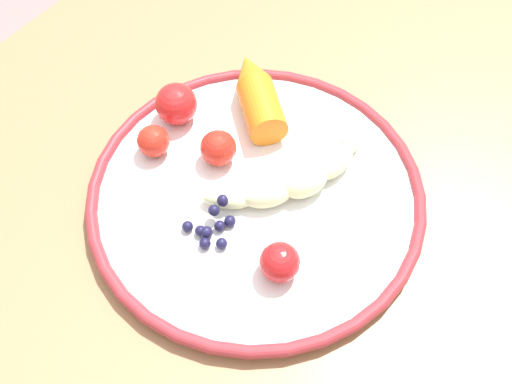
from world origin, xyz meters
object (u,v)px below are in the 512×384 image
Objects in this scene: banana at (300,176)px; dining_table at (266,219)px; tomato_mid at (176,104)px; plate at (256,194)px; carrot_orange at (257,93)px; tomato_extra at (280,262)px; blueberry_pile at (213,225)px; tomato_far at (218,148)px; tomato_near at (153,141)px.

dining_table is at bearing 81.71° from banana.
plate is at bearing -103.14° from tomato_mid.
plate is (-0.04, -0.01, 0.11)m from dining_table.
tomato_extra is at bearing -138.39° from carrot_orange.
dining_table is 32.39× the size of tomato_extra.
blueberry_pile is at bearing -126.93° from tomato_mid.
tomato_extra is (0.00, -0.07, 0.01)m from blueberry_pile.
tomato_far reaches higher than dining_table.
carrot_orange is 2.53× the size of tomato_mid.
tomato_near is (-0.06, 0.10, 0.13)m from dining_table.
tomato_mid is at bearing 95.69° from dining_table.
banana reaches higher than plate.
blueberry_pile is 1.64× the size of tomato_near.
tomato_extra reaches higher than blueberry_pile.
tomato_mid is 1.21× the size of tomato_extra.
plate is 0.13m from tomato_mid.
banana is 0.10m from blueberry_pile.
tomato_extra is at bearing -140.03° from dining_table.
carrot_orange is at bearing -23.28° from tomato_near.
dining_table is 0.17m from tomato_near.
dining_table is 21.81× the size of blueberry_pile.
plate is 6.12× the size of blueberry_pile.
dining_table is 35.67× the size of tomato_near.
banana is at bearing -98.29° from dining_table.
tomato_mid is at bearing 53.07° from blueberry_pile.
tomato_mid reaches higher than banana.
tomato_near reaches higher than blueberry_pile.
tomato_extra is at bearing -114.34° from tomato_mid.
dining_table is 3.57× the size of plate.
carrot_orange is 0.08m from tomato_far.
tomato_far is (0.01, 0.05, 0.02)m from plate.
plate is at bearing 139.29° from banana.
dining_table is 0.18m from tomato_extra.
banana reaches higher than dining_table.
carrot_orange reaches higher than dining_table.
plate is 0.05m from banana.
tomato_extra reaches higher than tomato_near.
tomato_extra is (-0.04, -0.18, 0.00)m from tomato_near.
tomato_near is 0.91× the size of tomato_far.
blueberry_pile is 1.49× the size of tomato_extra.
carrot_orange is at bearing 58.15° from banana.
blueberry_pile is 1.23× the size of tomato_mid.
plate is at bearing -80.21° from tomato_near.
banana is (0.03, -0.03, 0.02)m from plate.
tomato_far is at bearing -172.11° from carrot_orange.
carrot_orange is at bearing -42.52° from tomato_mid.
banana is 3.33× the size of blueberry_pile.
carrot_orange reaches higher than plate.
dining_table is 0.16m from blueberry_pile.
blueberry_pile reaches higher than dining_table.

